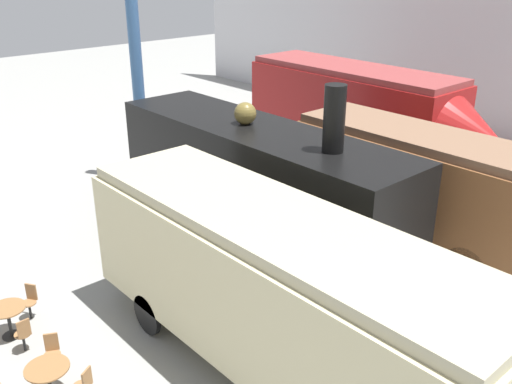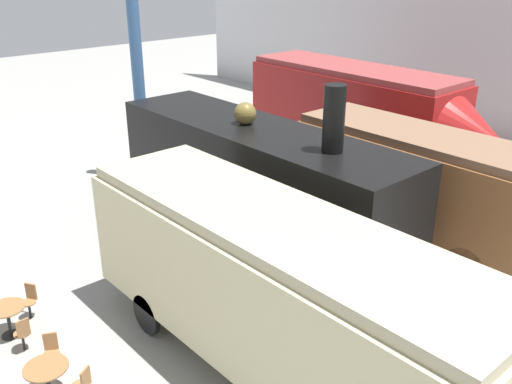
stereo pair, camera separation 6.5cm
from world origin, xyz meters
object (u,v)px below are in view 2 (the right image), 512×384
passenger_coach_wooden (420,180)px  passenger_coach_vintage (276,286)px  streamlined_locomotive (368,111)px  steam_locomotive (257,175)px  visitor_person (140,240)px  cafe_table_near (47,373)px  cafe_table_mid (7,313)px  cafe_chair_0 (83,384)px

passenger_coach_wooden → passenger_coach_vintage: size_ratio=0.79×
streamlined_locomotive → steam_locomotive: steam_locomotive is taller
visitor_person → passenger_coach_vintage: bearing=-1.6°
passenger_coach_vintage → cafe_table_near: bearing=-122.1°
passenger_coach_wooden → steam_locomotive: (-3.16, -3.52, 0.13)m
streamlined_locomotive → cafe_table_mid: 15.29m
passenger_coach_wooden → passenger_coach_vintage: bearing=-79.2°
streamlined_locomotive → cafe_table_mid: streamlined_locomotive is taller
steam_locomotive → passenger_coach_vintage: (4.49, -3.49, -0.16)m
cafe_table_near → cafe_chair_0: (0.69, 0.42, -0.06)m
passenger_coach_vintage → streamlined_locomotive: bearing=120.4°
passenger_coach_vintage → cafe_chair_0: (-1.75, -3.47, -1.59)m
passenger_coach_wooden → cafe_table_near: (-1.11, -10.90, -1.57)m
streamlined_locomotive → cafe_chair_0: bearing=-71.7°
passenger_coach_vintage → cafe_table_near: passenger_coach_vintage is taller
cafe_table_near → cafe_chair_0: size_ratio=1.01×
steam_locomotive → passenger_coach_vintage: bearing=-37.9°
cafe_chair_0 → visitor_person: (-3.87, 3.62, 0.36)m
cafe_table_near → cafe_chair_0: bearing=31.5°
passenger_coach_vintage → cafe_table_mid: bearing=-142.7°
passenger_coach_wooden → steam_locomotive: steam_locomotive is taller
visitor_person → steam_locomotive: bearing=71.3°
passenger_coach_wooden → cafe_table_mid: bearing=-108.5°
cafe_table_near → cafe_table_mid: 2.50m
steam_locomotive → cafe_chair_0: bearing=-68.5°
cafe_table_mid → cafe_chair_0: bearing=5.3°
passenger_coach_wooden → cafe_table_near: passenger_coach_wooden is taller
passenger_coach_vintage → cafe_chair_0: size_ratio=11.27×
streamlined_locomotive → visitor_person: 11.33m
passenger_coach_wooden → cafe_table_mid: passenger_coach_wooden is taller
streamlined_locomotive → passenger_coach_vintage: (6.66, -11.33, -0.27)m
streamlined_locomotive → cafe_table_near: bearing=-74.5°
passenger_coach_vintage → visitor_person: size_ratio=6.11×
cafe_table_mid → cafe_chair_0: size_ratio=0.97×
streamlined_locomotive → cafe_table_near: size_ratio=12.69×
passenger_coach_wooden → cafe_table_mid: 11.46m
steam_locomotive → passenger_coach_vintage: size_ratio=1.03×
streamlined_locomotive → passenger_coach_wooden: streamlined_locomotive is taller
passenger_coach_wooden → passenger_coach_vintage: passenger_coach_vintage is taller
cafe_table_mid → passenger_coach_vintage: bearing=37.3°
cafe_table_mid → steam_locomotive: bearing=86.5°
cafe_chair_0 → streamlined_locomotive: bearing=-103.2°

